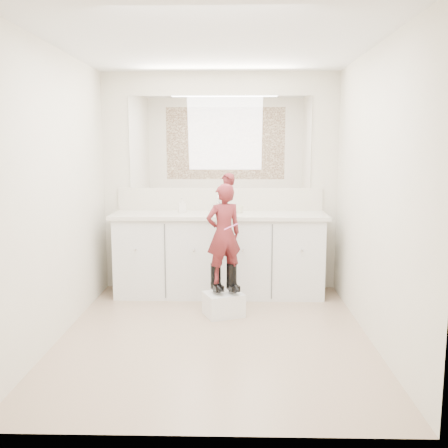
{
  "coord_description": "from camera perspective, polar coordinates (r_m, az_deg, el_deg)",
  "views": [
    {
      "loc": [
        0.18,
        -4.05,
        1.59
      ],
      "look_at": [
        0.06,
        0.67,
        0.86
      ],
      "focal_mm": 40.0,
      "sensor_mm": 36.0,
      "label": 1
    }
  ],
  "objects": [
    {
      "name": "toothbrush",
      "position": [
        4.57,
        0.81,
        -0.3
      ],
      "size": [
        0.13,
        0.06,
        0.06
      ],
      "primitive_type": "cylinder",
      "rotation": [
        0.0,
        1.22,
        0.39
      ],
      "color": "#EB5BAD",
      "rests_on": "toddler"
    },
    {
      "name": "wall_left",
      "position": [
        4.33,
        -18.61,
        3.16
      ],
      "size": [
        0.0,
        3.0,
        3.0
      ],
      "primitive_type": "plane",
      "rotation": [
        1.57,
        0.0,
        1.57
      ],
      "color": "beige",
      "rests_on": "floor"
    },
    {
      "name": "boot_right",
      "position": [
        4.75,
        0.87,
        -6.2
      ],
      "size": [
        0.17,
        0.22,
        0.29
      ],
      "primitive_type": null,
      "rotation": [
        0.0,
        0.0,
        0.39
      ],
      "color": "black",
      "rests_on": "step_stool"
    },
    {
      "name": "ceiling",
      "position": [
        4.14,
        -1.18,
        20.07
      ],
      "size": [
        3.0,
        3.0,
        0.0
      ],
      "primitive_type": "plane",
      "rotation": [
        3.14,
        0.0,
        0.0
      ],
      "color": "white",
      "rests_on": "wall_back"
    },
    {
      "name": "countertop",
      "position": [
        5.32,
        -0.56,
        0.99
      ],
      "size": [
        2.28,
        0.58,
        0.04
      ],
      "primitive_type": "cube",
      "color": "beige",
      "rests_on": "vanity_cabinet"
    },
    {
      "name": "backsplash",
      "position": [
        5.57,
        -0.47,
        2.86
      ],
      "size": [
        2.28,
        0.03,
        0.25
      ],
      "primitive_type": "cube",
      "color": "beige",
      "rests_on": "countertop"
    },
    {
      "name": "faucet",
      "position": [
        5.47,
        -0.5,
        1.96
      ],
      "size": [
        0.08,
        0.08,
        0.1
      ],
      "primitive_type": "cylinder",
      "color": "silver",
      "rests_on": "countertop"
    },
    {
      "name": "dot_panel",
      "position": [
        2.57,
        -2.62,
        10.12
      ],
      "size": [
        2.0,
        0.01,
        1.2
      ],
      "primitive_type": "cube",
      "color": "#472819",
      "rests_on": "wall_front"
    },
    {
      "name": "cup",
      "position": [
        5.35,
        1.78,
        1.7
      ],
      "size": [
        0.11,
        0.11,
        0.08
      ],
      "primitive_type": "imported",
      "rotation": [
        0.0,
        0.0,
        -0.29
      ],
      "color": "beige",
      "rests_on": "countertop"
    },
    {
      "name": "wall_right",
      "position": [
        4.22,
        16.8,
        3.11
      ],
      "size": [
        0.0,
        3.0,
        3.0
      ],
      "primitive_type": "plane",
      "rotation": [
        1.57,
        0.0,
        -1.57
      ],
      "color": "beige",
      "rests_on": "floor"
    },
    {
      "name": "mirror",
      "position": [
        5.54,
        -0.47,
        9.3
      ],
      "size": [
        2.0,
        0.02,
        1.0
      ],
      "primitive_type": "cube",
      "color": "white",
      "rests_on": "wall_back"
    },
    {
      "name": "boot_left",
      "position": [
        4.76,
        -0.95,
        -6.18
      ],
      "size": [
        0.17,
        0.22,
        0.29
      ],
      "primitive_type": null,
      "rotation": [
        0.0,
        0.0,
        0.39
      ],
      "color": "black",
      "rests_on": "step_stool"
    },
    {
      "name": "floor",
      "position": [
        4.36,
        -1.08,
        -12.62
      ],
      "size": [
        3.0,
        3.0,
        0.0
      ],
      "primitive_type": "plane",
      "color": "#957961",
      "rests_on": "ground"
    },
    {
      "name": "wall_front",
      "position": [
        2.59,
        -2.56,
        0.12
      ],
      "size": [
        2.6,
        0.0,
        2.6
      ],
      "primitive_type": "plane",
      "rotation": [
        -1.57,
        0.0,
        0.0
      ],
      "color": "beige",
      "rests_on": "floor"
    },
    {
      "name": "step_stool",
      "position": [
        4.81,
        -0.04,
        -9.15
      ],
      "size": [
        0.43,
        0.39,
        0.22
      ],
      "primitive_type": "cube",
      "rotation": [
        0.0,
        0.0,
        0.39
      ],
      "color": "white",
      "rests_on": "floor"
    },
    {
      "name": "vanity_cabinet",
      "position": [
        5.41,
        -0.55,
        -3.66
      ],
      "size": [
        2.2,
        0.55,
        0.85
      ],
      "primitive_type": "cube",
      "color": "silver",
      "rests_on": "floor"
    },
    {
      "name": "wall_back",
      "position": [
        5.57,
        -0.46,
        4.76
      ],
      "size": [
        2.6,
        0.0,
        2.6
      ],
      "primitive_type": "plane",
      "rotation": [
        1.57,
        0.0,
        0.0
      ],
      "color": "beige",
      "rests_on": "floor"
    },
    {
      "name": "toddler",
      "position": [
        4.66,
        -0.04,
        -1.11
      ],
      "size": [
        0.4,
        0.34,
        0.94
      ],
      "primitive_type": "imported",
      "rotation": [
        0.0,
        0.0,
        3.53
      ],
      "color": "#A03138",
      "rests_on": "step_stool"
    },
    {
      "name": "soap_bottle",
      "position": [
        5.39,
        -4.82,
        2.16
      ],
      "size": [
        0.09,
        0.09,
        0.16
      ],
      "primitive_type": "imported",
      "rotation": [
        0.0,
        0.0,
        0.24
      ],
      "color": "silver",
      "rests_on": "countertop"
    }
  ]
}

